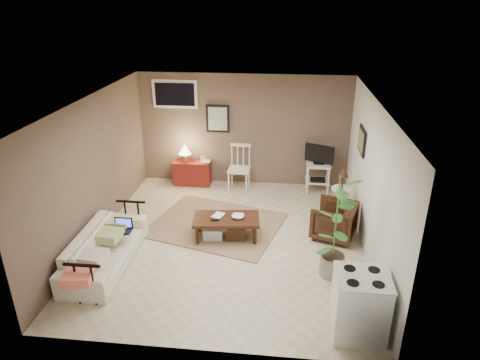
# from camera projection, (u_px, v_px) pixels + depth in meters

# --- Properties ---
(floor) EXTENTS (5.00, 5.00, 0.00)m
(floor) POSITION_uv_depth(u_px,v_px,m) (229.00, 240.00, 7.34)
(floor) COLOR #C1B293
(floor) RESTS_ON ground
(art_back) EXTENTS (0.50, 0.03, 0.60)m
(art_back) POSITION_uv_depth(u_px,v_px,m) (218.00, 119.00, 9.07)
(art_back) COLOR black
(art_right) EXTENTS (0.03, 0.60, 0.45)m
(art_right) POSITION_uv_depth(u_px,v_px,m) (362.00, 141.00, 7.47)
(art_right) COLOR black
(window) EXTENTS (0.96, 0.03, 0.60)m
(window) POSITION_uv_depth(u_px,v_px,m) (175.00, 94.00, 8.96)
(window) COLOR silver
(rug) EXTENTS (2.63, 2.32, 0.02)m
(rug) POSITION_uv_depth(u_px,v_px,m) (216.00, 224.00, 7.81)
(rug) COLOR #8A6D50
(rug) RESTS_ON floor
(coffee_table) EXTENTS (1.17, 0.69, 0.42)m
(coffee_table) POSITION_uv_depth(u_px,v_px,m) (226.00, 226.00, 7.29)
(coffee_table) COLOR black
(coffee_table) RESTS_ON floor
(sofa) EXTENTS (0.56, 1.92, 0.75)m
(sofa) POSITION_uv_depth(u_px,v_px,m) (104.00, 243.00, 6.53)
(sofa) COLOR white
(sofa) RESTS_ON floor
(sofa_pillows) EXTENTS (0.37, 1.82, 0.13)m
(sofa_pillows) POSITION_uv_depth(u_px,v_px,m) (101.00, 246.00, 6.29)
(sofa_pillows) COLOR beige
(sofa_pillows) RESTS_ON sofa
(sofa_end_rails) EXTENTS (0.52, 1.92, 0.64)m
(sofa_end_rails) POSITION_uv_depth(u_px,v_px,m) (112.00, 247.00, 6.54)
(sofa_end_rails) COLOR black
(sofa_end_rails) RESTS_ON floor
(laptop) EXTENTS (0.29, 0.21, 0.20)m
(laptop) POSITION_uv_depth(u_px,v_px,m) (123.00, 227.00, 6.77)
(laptop) COLOR black
(laptop) RESTS_ON sofa
(red_console) EXTENTS (0.81, 0.36, 0.93)m
(red_console) POSITION_uv_depth(u_px,v_px,m) (192.00, 170.00, 9.39)
(red_console) COLOR maroon
(red_console) RESTS_ON floor
(spindle_chair) EXTENTS (0.47, 0.47, 0.98)m
(spindle_chair) POSITION_uv_depth(u_px,v_px,m) (239.00, 169.00, 9.07)
(spindle_chair) COLOR silver
(spindle_chair) RESTS_ON floor
(tv_stand) EXTENTS (0.58, 0.40, 1.04)m
(tv_stand) POSITION_uv_depth(u_px,v_px,m) (318.00, 167.00, 8.92)
(tv_stand) COLOR silver
(tv_stand) RESTS_ON floor
(side_table) EXTENTS (0.38, 0.38, 1.01)m
(side_table) POSITION_uv_depth(u_px,v_px,m) (342.00, 187.00, 7.83)
(side_table) COLOR silver
(side_table) RESTS_ON floor
(armchair) EXTENTS (0.83, 0.85, 0.70)m
(armchair) POSITION_uv_depth(u_px,v_px,m) (334.00, 219.00, 7.30)
(armchair) COLOR black
(armchair) RESTS_ON floor
(potted_plant) EXTENTS (0.41, 0.41, 1.63)m
(potted_plant) POSITION_uv_depth(u_px,v_px,m) (336.00, 224.00, 6.09)
(potted_plant) COLOR #A38F81
(potted_plant) RESTS_ON floor
(stove) EXTENTS (0.64, 0.60, 0.84)m
(stove) POSITION_uv_depth(u_px,v_px,m) (360.00, 305.00, 5.17)
(stove) COLOR white
(stove) RESTS_ON floor
(bowl) EXTENTS (0.21, 0.05, 0.21)m
(bowl) POSITION_uv_depth(u_px,v_px,m) (238.00, 212.00, 7.18)
(bowl) COLOR black
(bowl) RESTS_ON coffee_table
(book_table) EXTENTS (0.16, 0.08, 0.23)m
(book_table) POSITION_uv_depth(u_px,v_px,m) (214.00, 209.00, 7.28)
(book_table) COLOR black
(book_table) RESTS_ON coffee_table
(book_console) EXTENTS (0.17, 0.02, 0.23)m
(book_console) POSITION_uv_depth(u_px,v_px,m) (202.00, 156.00, 9.25)
(book_console) COLOR black
(book_console) RESTS_ON red_console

